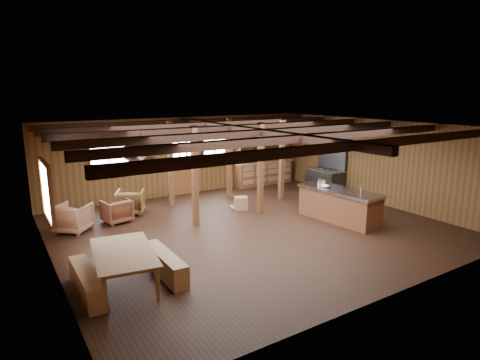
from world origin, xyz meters
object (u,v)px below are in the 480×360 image
Objects in this scene: kitchen_island at (339,205)px; dining_table at (127,268)px; commercial_range at (326,176)px; armchair_b at (130,202)px; armchair_c at (73,218)px; armchair_a at (117,211)px.

dining_table is (-6.42, -0.64, -0.13)m from kitchen_island.
commercial_range is (2.13, 2.73, 0.13)m from kitchen_island.
commercial_range is 9.19m from dining_table.
armchair_c reaches higher than armchair_b.
armchair_c is at bearing 148.79° from kitchen_island.
armchair_b is at bearing -115.31° from armchair_c.
kitchen_island reaches higher than armchair_b.
armchair_c is at bearing 177.31° from commercial_range.
dining_table is 3.79m from armchair_c.
armchair_a is at bearing 142.83° from kitchen_island.
armchair_b is at bearing -144.06° from armchair_a.
armchair_a is 0.91× the size of armchair_b.
dining_table is 2.65× the size of armchair_a.
armchair_b is at bearing 170.48° from commercial_range.
kitchen_island reaches higher than armchair_a.
armchair_a is 0.88× the size of armchair_c.
kitchen_island is at bearing -128.05° from commercial_range.
armchair_a is (-5.51, 3.31, -0.14)m from kitchen_island.
commercial_range is at bearing -163.30° from armchair_b.
commercial_range is 2.18× the size of armchair_c.
armchair_c reaches higher than armchair_a.
dining_table is at bearing -158.53° from commercial_range.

